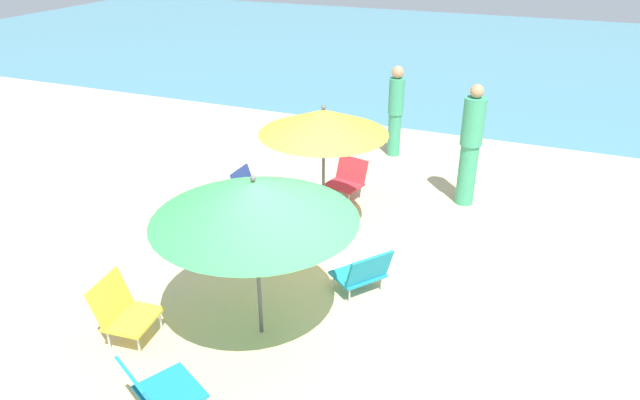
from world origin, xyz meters
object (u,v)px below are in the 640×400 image
(beach_chair_a, at_px, (122,309))
(umbrella_yellow, at_px, (324,122))
(person_a, at_px, (396,110))
(beach_chair_e, at_px, (363,272))
(beach_chair_b, at_px, (157,390))
(person_b, at_px, (470,145))
(beach_chair_c, at_px, (253,188))
(umbrella_green, at_px, (254,201))
(beach_chair_d, at_px, (348,178))

(beach_chair_a, bearing_deg, umbrella_yellow, 61.77)
(person_a, bearing_deg, beach_chair_e, -109.47)
(beach_chair_e, relative_size, person_a, 0.46)
(beach_chair_b, height_order, person_a, person_a)
(beach_chair_b, bearing_deg, beach_chair_e, 4.18)
(beach_chair_a, height_order, beach_chair_e, beach_chair_a)
(person_a, bearing_deg, person_b, -75.08)
(beach_chair_b, relative_size, beach_chair_c, 1.23)
(umbrella_green, bearing_deg, beach_chair_d, 94.53)
(beach_chair_b, height_order, person_b, person_b)
(beach_chair_c, bearing_deg, umbrella_yellow, -16.33)
(beach_chair_b, xyz_separation_m, beach_chair_e, (1.03, 2.39, -0.02))
(beach_chair_a, bearing_deg, person_b, 53.08)
(beach_chair_e, bearing_deg, person_a, -41.42)
(umbrella_green, distance_m, beach_chair_e, 1.78)
(beach_chair_d, xyz_separation_m, person_b, (1.70, 0.46, 0.61))
(umbrella_yellow, xyz_separation_m, beach_chair_d, (-0.13, 1.31, -1.32))
(umbrella_green, distance_m, person_b, 4.13)
(umbrella_green, xyz_separation_m, beach_chair_a, (-1.23, -0.61, -1.16))
(umbrella_green, xyz_separation_m, beach_chair_b, (-0.27, -1.35, -1.21))
(person_a, bearing_deg, umbrella_yellow, -121.54)
(beach_chair_e, bearing_deg, beach_chair_b, 103.99)
(umbrella_yellow, bearing_deg, umbrella_green, -86.22)
(umbrella_green, distance_m, beach_chair_c, 3.07)
(umbrella_yellow, distance_m, beach_chair_b, 3.66)
(umbrella_green, height_order, beach_chair_a, umbrella_green)
(umbrella_green, bearing_deg, umbrella_yellow, 93.78)
(beach_chair_a, bearing_deg, beach_chair_b, -43.73)
(beach_chair_d, distance_m, beach_chair_e, 2.56)
(beach_chair_b, bearing_deg, beach_chair_d, 27.53)
(person_a, height_order, person_b, person_b)
(beach_chair_a, height_order, beach_chair_b, beach_chair_a)
(beach_chair_d, bearing_deg, beach_chair_e, 37.45)
(umbrella_green, relative_size, beach_chair_e, 2.67)
(beach_chair_d, xyz_separation_m, person_a, (0.18, 1.94, 0.52))
(umbrella_yellow, xyz_separation_m, beach_chair_e, (0.90, -1.02, -1.33))
(umbrella_yellow, distance_m, beach_chair_c, 1.86)
(umbrella_yellow, distance_m, person_b, 2.47)
(person_a, bearing_deg, beach_chair_a, -131.56)
(umbrella_yellow, distance_m, beach_chair_a, 3.15)
(beach_chair_b, distance_m, beach_chair_e, 2.60)
(beach_chair_b, xyz_separation_m, beach_chair_c, (-1.13, 3.81, 0.02))
(person_a, bearing_deg, beach_chair_b, -122.25)
(beach_chair_a, distance_m, beach_chair_d, 4.10)
(person_b, bearing_deg, umbrella_yellow, 52.81)
(umbrella_yellow, relative_size, beach_chair_b, 2.49)
(beach_chair_a, relative_size, beach_chair_c, 1.13)
(beach_chair_e, distance_m, person_a, 4.40)
(beach_chair_b, relative_size, person_a, 0.46)
(beach_chair_a, distance_m, person_a, 6.06)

